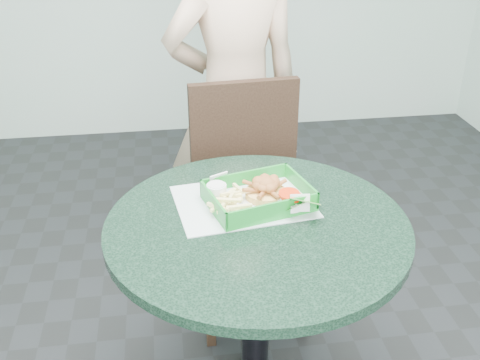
{
  "coord_description": "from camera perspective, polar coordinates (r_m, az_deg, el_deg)",
  "views": [
    {
      "loc": [
        -0.23,
        -1.28,
        1.6
      ],
      "look_at": [
        -0.03,
        0.1,
        0.85
      ],
      "focal_mm": 42.0,
      "sensor_mm": 36.0,
      "label": 1
    }
  ],
  "objects": [
    {
      "name": "cafe_table",
      "position": [
        1.65,
        1.67,
        -9.79
      ],
      "size": [
        0.84,
        0.84,
        0.75
      ],
      "color": "black",
      "rests_on": "floor"
    },
    {
      "name": "dining_chair",
      "position": [
        2.2,
        0.81,
        -0.73
      ],
      "size": [
        0.43,
        0.43,
        0.93
      ],
      "rotation": [
        0.0,
        0.0,
        0.08
      ],
      "color": "black",
      "rests_on": "floor"
    },
    {
      "name": "diner_person",
      "position": [
        2.33,
        -0.54,
        9.33
      ],
      "size": [
        0.66,
        0.48,
        1.68
      ],
      "primitive_type": "imported",
      "rotation": [
        0.0,
        0.0,
        3.27
      ],
      "color": "tan",
      "rests_on": "floor"
    },
    {
      "name": "placemat",
      "position": [
        1.64,
        0.32,
        -2.8
      ],
      "size": [
        0.42,
        0.33,
        0.0
      ],
      "primitive_type": "cube",
      "rotation": [
        0.0,
        0.0,
        0.13
      ],
      "color": "silver",
      "rests_on": "cafe_table"
    },
    {
      "name": "food_basket",
      "position": [
        1.62,
        1.85,
        -2.58
      ],
      "size": [
        0.28,
        0.21,
        0.06
      ],
      "rotation": [
        0.0,
        0.0,
        0.26
      ],
      "color": "#19872B",
      "rests_on": "placemat"
    },
    {
      "name": "crab_sandwich",
      "position": [
        1.62,
        2.78,
        -1.4
      ],
      "size": [
        0.12,
        0.12,
        0.07
      ],
      "rotation": [
        0.0,
        0.0,
        0.22
      ],
      "color": "tan",
      "rests_on": "food_basket"
    },
    {
      "name": "fries_pile",
      "position": [
        1.61,
        -1.3,
        -2.05
      ],
      "size": [
        0.14,
        0.15,
        0.04
      ],
      "primitive_type": null,
      "rotation": [
        0.0,
        0.0,
        -0.32
      ],
      "color": "#FBEB8E",
      "rests_on": "food_basket"
    },
    {
      "name": "sauce_ramekin",
      "position": [
        1.63,
        -2.18,
        -1.0
      ],
      "size": [
        0.06,
        0.06,
        0.03
      ],
      "rotation": [
        0.0,
        0.0,
        -0.39
      ],
      "color": "white",
      "rests_on": "food_basket"
    },
    {
      "name": "garnish_cup",
      "position": [
        1.56,
        5.04,
        -3.14
      ],
      "size": [
        0.11,
        0.1,
        0.04
      ],
      "rotation": [
        0.0,
        0.0,
        -0.3
      ],
      "color": "white",
      "rests_on": "food_basket"
    }
  ]
}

